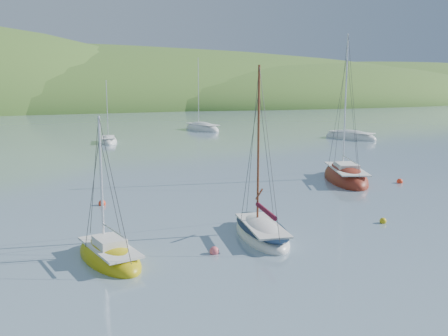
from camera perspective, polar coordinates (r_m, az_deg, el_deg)
name	(u,v)px	position (r m, az deg, el deg)	size (l,w,h in m)	color
ground	(318,241)	(25.97, 10.64, -8.23)	(700.00, 700.00, 0.00)	slate
shoreline_hills	(18,106)	(192.97, -22.50, 6.54)	(690.00, 135.00, 56.00)	#356325
daysailer_white	(261,233)	(26.29, 4.30, -7.38)	(3.41, 6.49, 9.48)	white
sloop_red	(345,178)	(42.33, 13.71, -1.08)	(6.26, 9.20, 12.92)	maroon
sailboat_yellow	(109,256)	(23.50, -12.98, -9.80)	(2.99, 5.64, 7.11)	#BBA80D
distant_sloop_a	(108,141)	(69.51, -13.07, 2.98)	(3.37, 6.70, 9.14)	white
distant_sloop_b	(202,129)	(85.84, -2.52, 4.47)	(4.79, 9.79, 13.38)	white
distant_sloop_d	(350,138)	(74.59, 14.23, 3.40)	(5.32, 8.96, 12.08)	white
mooring_buoys	(277,206)	(32.36, 6.08, -4.33)	(23.78, 12.18, 0.48)	gold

